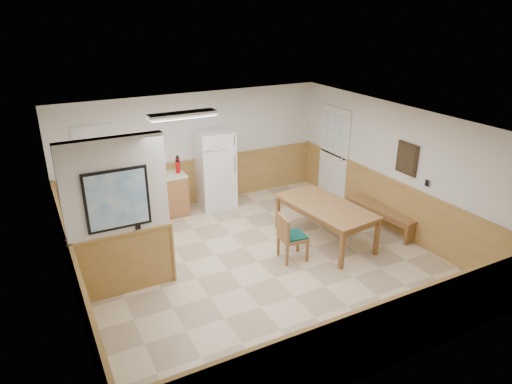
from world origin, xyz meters
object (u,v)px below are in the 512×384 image
dining_bench (381,212)px  soap_bottle (90,181)px  fire_extinguisher (178,165)px  dining_chair (289,234)px  refrigerator (215,169)px  dining_table (325,209)px

dining_bench → soap_bottle: soap_bottle is taller
dining_bench → fire_extinguisher: 4.30m
dining_chair → soap_bottle: soap_bottle is taller
refrigerator → dining_chair: (0.18, -2.80, -0.36)m
dining_chair → soap_bottle: bearing=141.2°
dining_chair → soap_bottle: (-2.80, 2.87, 0.52)m
refrigerator → dining_table: refrigerator is taller
dining_chair → fire_extinguisher: (-1.02, 2.83, 0.57)m
dining_bench → dining_chair: 2.31m
refrigerator → dining_table: bearing=-62.0°
refrigerator → dining_chair: 2.83m
dining_bench → refrigerator: bearing=127.5°
refrigerator → fire_extinguisher: (-0.84, 0.03, 0.21)m
dining_table → dining_bench: bearing=-9.5°
dining_bench → soap_bottle: (-5.10, 2.67, 0.67)m
soap_bottle → dining_chair: bearing=-45.7°
soap_bottle → dining_bench: bearing=-27.7°
dining_table → fire_extinguisher: bearing=121.6°
refrigerator → fire_extinguisher: size_ratio=4.45×
dining_table → soap_bottle: (-3.77, 2.60, 0.36)m
dining_chair → fire_extinguisher: 3.06m
dining_chair → refrigerator: bearing=100.7°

